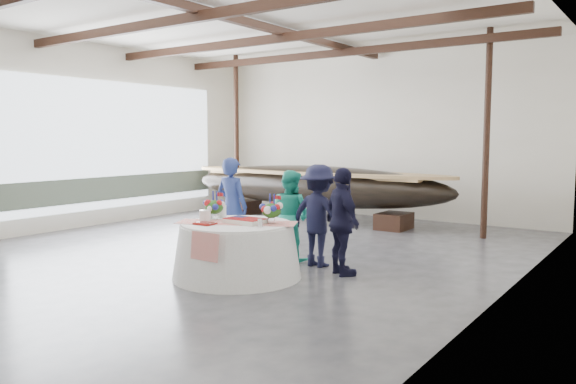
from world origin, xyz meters
The scene contains 14 objects.
floor centered at (0.00, 0.00, 0.00)m, with size 10.00×12.00×0.01m, color #3D3D42.
wall_back centered at (0.00, 6.00, 2.25)m, with size 10.00×0.02×4.50m, color silver.
wall_left centered at (-5.00, 0.00, 2.25)m, with size 0.02×12.00×4.50m, color silver.
wall_right centered at (5.00, 0.00, 2.25)m, with size 0.02×12.00×4.50m, color silver.
ceiling centered at (0.00, 0.00, 4.50)m, with size 10.00×12.00×0.01m, color white.
pavilion_structure centered at (0.00, 0.73, 4.00)m, with size 9.80×11.76×4.50m.
open_bay centered at (-4.95, 1.00, 1.83)m, with size 0.03×7.00×3.20m.
longboat_display centered at (-0.94, 4.16, 0.93)m, with size 7.77×1.55×1.46m.
banquet_table centered at (1.30, -1.54, 0.43)m, with size 2.02×2.02×0.87m.
tabletop_items centered at (1.25, -1.43, 1.01)m, with size 1.92×1.32×0.40m.
guest_woman_blue centered at (0.14, -0.30, 0.91)m, with size 0.67×0.44×1.83m, color navy.
guest_woman_teal centered at (1.29, -0.06, 0.81)m, with size 0.79×0.61×1.62m, color teal.
guest_man_left centered at (1.95, -0.15, 0.87)m, with size 1.12×0.65×1.74m, color black.
guest_man_right centered at (2.59, -0.48, 0.86)m, with size 1.01×0.42×1.72m, color black.
Camera 1 is at (6.92, -8.19, 2.20)m, focal length 35.00 mm.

